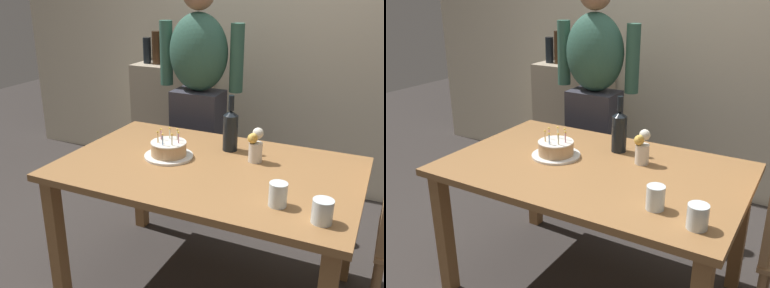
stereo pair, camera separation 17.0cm
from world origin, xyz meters
The scene contains 10 objects.
ground_plane centered at (0.00, 0.00, 0.00)m, with size 10.00×10.00×0.00m, color #332D2B.
back_wall centered at (0.00, 1.55, 1.30)m, with size 5.20×0.10×2.60m, color beige.
dining_table centered at (0.00, 0.00, 0.64)m, with size 1.50×0.96×0.74m.
birthday_cake centered at (-0.24, 0.02, 0.78)m, with size 0.26×0.26×0.15m.
water_glass_near centered at (0.62, -0.32, 0.79)m, with size 0.08×0.08×0.10m, color silver.
water_glass_far centered at (0.43, -0.26, 0.79)m, with size 0.08×0.08×0.10m, color silver.
wine_bottle centered at (0.02, 0.25, 0.86)m, with size 0.08×0.08×0.31m.
flower_vase centered at (0.19, 0.16, 0.83)m, with size 0.08×0.08×0.18m.
person_man_bearded centered at (-0.42, 0.77, 0.87)m, with size 0.61×0.27×1.66m.
shelf_cabinet centered at (-0.92, 1.33, 0.51)m, with size 0.66×0.30×1.24m.
Camera 2 is at (0.94, -1.76, 1.61)m, focal length 40.19 mm.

